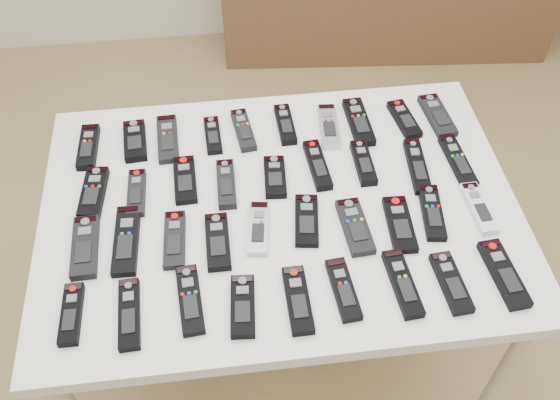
{
  "coord_description": "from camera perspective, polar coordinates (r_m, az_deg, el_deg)",
  "views": [
    {
      "loc": [
        -0.14,
        -1.0,
        2.03
      ],
      "look_at": [
        -0.01,
        0.05,
        0.8
      ],
      "focal_mm": 40.0,
      "sensor_mm": 36.0,
      "label": 1
    }
  ],
  "objects": [
    {
      "name": "remote_26",
      "position": [
        1.61,
        10.89,
        -2.19
      ],
      "size": [
        0.07,
        0.18,
        0.02
      ],
      "primitive_type": "cube",
      "rotation": [
        0.0,
        0.0,
        -0.05
      ],
      "color": "black",
      "rests_on": "table"
    },
    {
      "name": "remote_9",
      "position": [
        1.93,
        14.18,
        7.49
      ],
      "size": [
        0.07,
        0.18,
        0.02
      ],
      "primitive_type": "cube",
      "rotation": [
        0.0,
        0.0,
        0.08
      ],
      "color": "black",
      "rests_on": "table"
    },
    {
      "name": "remote_21",
      "position": [
        1.58,
        -9.61,
        -3.6
      ],
      "size": [
        0.06,
        0.17,
        0.02
      ],
      "primitive_type": "cube",
      "rotation": [
        0.0,
        0.0,
        -0.03
      ],
      "color": "black",
      "rests_on": "table"
    },
    {
      "name": "remote_12",
      "position": [
        1.7,
        -8.68,
        1.83
      ],
      "size": [
        0.06,
        0.16,
        0.02
      ],
      "primitive_type": "cube",
      "rotation": [
        0.0,
        0.0,
        0.03
      ],
      "color": "black",
      "rests_on": "table"
    },
    {
      "name": "remote_6",
      "position": [
        1.84,
        4.46,
        6.71
      ],
      "size": [
        0.07,
        0.18,
        0.02
      ],
      "primitive_type": "cube",
      "rotation": [
        0.0,
        0.0,
        -0.08
      ],
      "color": "#B7B7BC",
      "rests_on": "table"
    },
    {
      "name": "remote_16",
      "position": [
        1.74,
        7.64,
        3.39
      ],
      "size": [
        0.05,
        0.16,
        0.02
      ],
      "primitive_type": "cube",
      "rotation": [
        0.0,
        0.0,
        0.0
      ],
      "color": "black",
      "rests_on": "table"
    },
    {
      "name": "remote_18",
      "position": [
        1.8,
        15.95,
        3.44
      ],
      "size": [
        0.06,
        0.19,
        0.02
      ],
      "primitive_type": "cube",
      "rotation": [
        0.0,
        0.0,
        0.06
      ],
      "color": "black",
      "rests_on": "table"
    },
    {
      "name": "table",
      "position": [
        1.68,
        0.0,
        -1.73
      ],
      "size": [
        1.25,
        0.88,
        0.78
      ],
      "color": "white",
      "rests_on": "ground"
    },
    {
      "name": "remote_28",
      "position": [
        1.7,
        17.73,
        -0.72
      ],
      "size": [
        0.05,
        0.17,
        0.02
      ],
      "primitive_type": "cube",
      "rotation": [
        0.0,
        0.0,
        0.04
      ],
      "color": "silver",
      "rests_on": "table"
    },
    {
      "name": "remote_17",
      "position": [
        1.76,
        12.43,
        3.04
      ],
      "size": [
        0.06,
        0.2,
        0.02
      ],
      "primitive_type": "cube",
      "rotation": [
        0.0,
        0.0,
        -0.08
      ],
      "color": "black",
      "rests_on": "table"
    },
    {
      "name": "remote_0",
      "position": [
        1.85,
        -17.12,
        4.65
      ],
      "size": [
        0.05,
        0.17,
        0.02
      ],
      "primitive_type": "cube",
      "rotation": [
        0.0,
        0.0,
        -0.03
      ],
      "color": "black",
      "rests_on": "table"
    },
    {
      "name": "remote_10",
      "position": [
        1.72,
        -16.69,
        0.65
      ],
      "size": [
        0.07,
        0.18,
        0.02
      ],
      "primitive_type": "cube",
      "rotation": [
        0.0,
        0.0,
        -0.09
      ],
      "color": "black",
      "rests_on": "table"
    },
    {
      "name": "remote_36",
      "position": [
        1.53,
        15.39,
        -7.3
      ],
      "size": [
        0.06,
        0.17,
        0.02
      ],
      "primitive_type": "cube",
      "rotation": [
        0.0,
        0.0,
        0.07
      ],
      "color": "black",
      "rests_on": "table"
    },
    {
      "name": "remote_35",
      "position": [
        1.51,
        11.15,
        -7.49
      ],
      "size": [
        0.06,
        0.19,
        0.02
      ],
      "primitive_type": "cube",
      "rotation": [
        0.0,
        0.0,
        0.07
      ],
      "color": "black",
      "rests_on": "table"
    },
    {
      "name": "remote_22",
      "position": [
        1.56,
        -5.71,
        -3.82
      ],
      "size": [
        0.06,
        0.17,
        0.02
      ],
      "primitive_type": "cube",
      "rotation": [
        0.0,
        0.0,
        0.0
      ],
      "color": "black",
      "rests_on": "table"
    },
    {
      "name": "remote_24",
      "position": [
        1.59,
        2.45,
        -1.87
      ],
      "size": [
        0.08,
        0.17,
        0.02
      ],
      "primitive_type": "cube",
      "rotation": [
        0.0,
        0.0,
        -0.14
      ],
      "color": "black",
      "rests_on": "table"
    },
    {
      "name": "remote_2",
      "position": [
        1.82,
        -10.23,
        5.52
      ],
      "size": [
        0.06,
        0.19,
        0.02
      ],
      "primitive_type": "cube",
      "rotation": [
        0.0,
        0.0,
        0.04
      ],
      "color": "black",
      "rests_on": "table"
    },
    {
      "name": "remote_1",
      "position": [
        1.84,
        -13.11,
        5.29
      ],
      "size": [
        0.07,
        0.16,
        0.02
      ],
      "primitive_type": "cube",
      "rotation": [
        0.0,
        0.0,
        0.07
      ],
      "color": "black",
      "rests_on": "table"
    },
    {
      "name": "remote_3",
      "position": [
        1.82,
        -6.16,
        5.9
      ],
      "size": [
        0.05,
        0.15,
        0.02
      ],
      "primitive_type": "cube",
      "rotation": [
        0.0,
        0.0,
        0.04
      ],
      "color": "black",
      "rests_on": "table"
    },
    {
      "name": "remote_30",
      "position": [
        1.48,
        -13.61,
        -10.09
      ],
      "size": [
        0.05,
        0.18,
        0.02
      ],
      "primitive_type": "cube",
      "rotation": [
        0.0,
        0.0,
        0.04
      ],
      "color": "black",
      "rests_on": "table"
    },
    {
      "name": "remote_8",
      "position": [
        1.89,
        11.29,
        7.26
      ],
      "size": [
        0.07,
        0.16,
        0.02
      ],
      "primitive_type": "cube",
      "rotation": [
        0.0,
        0.0,
        0.15
      ],
      "color": "black",
      "rests_on": "table"
    },
    {
      "name": "remote_19",
      "position": [
        1.61,
        -17.4,
        -4.13
      ],
      "size": [
        0.07,
        0.18,
        0.02
      ],
      "primitive_type": "cube",
      "rotation": [
        0.0,
        0.0,
        0.03
      ],
      "color": "black",
      "rests_on": "table"
    },
    {
      "name": "remote_32",
      "position": [
        1.45,
        -3.42,
        -9.66
      ],
      "size": [
        0.07,
        0.16,
        0.02
      ],
      "primitive_type": "cube",
      "rotation": [
        0.0,
        0.0,
        -0.08
      ],
      "color": "black",
      "rests_on": "table"
    },
    {
      "name": "remote_5",
      "position": [
        1.84,
        0.49,
        6.92
      ],
      "size": [
        0.05,
        0.16,
        0.02
      ],
      "primitive_type": "cube",
      "rotation": [
        0.0,
        0.0,
        0.03
      ],
      "color": "black",
      "rests_on": "table"
    },
    {
      "name": "remote_37",
      "position": [
        1.59,
        19.79,
        -6.37
      ],
      "size": [
        0.07,
        0.19,
        0.02
      ],
      "primitive_type": "cube",
      "rotation": [
        0.0,
        0.0,
        0.08
      ],
      "color": "black",
      "rests_on": "table"
    },
    {
      "name": "remote_7",
      "position": [
        1.86,
        7.2,
        7.1
      ],
      "size": [
        0.06,
        0.19,
        0.02
      ],
      "primitive_type": "cube",
      "rotation": [
        0.0,
        0.0,
        0.03
      ],
      "color": "black",
      "rests_on": "table"
    },
    {
      "name": "remote_33",
      "position": [
        1.45,
        1.65,
        -9.12
      ],
      "size": [
        0.05,
        0.18,
        0.02
      ],
      "primitive_type": "cube",
      "rotation": [
        0.0,
        0.0,
        0.01
      ],
      "color": "black",
      "rests_on": "table"
    },
    {
      "name": "remote_29",
      "position": [
        1.51,
        -18.53,
        -9.86
      ],
      "size": [
        0.05,
        0.16,
        0.02
      ],
      "primitive_type": "cube",
      "rotation": [
        0.0,
        0.0,
        -0.01
      ],
      "color": "black",
      "rests_on": "table"
    },
    {
      "name": "remote_11",
      "position": [
        1.7,
        -12.98,
        0.65
      ],
      "size": [
        0.05,
        0.16,
        0.02
      ],
      "primitive_type": "cube",
      "rotation": [
        0.0,
        0.0,
        -0.01
      ],
      "color": "black",
      "rests_on": "table"
    },
    {
      "name": "remote_15",
      "position": [
        1.72,
        3.44,
        3.21
      ],
      "size": [
        0.06,
        0.18,
        0.02
      ],
      "primitive_type": "cube",
      "rotation": [
        0.0,
        0.0,
        0.07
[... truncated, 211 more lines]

